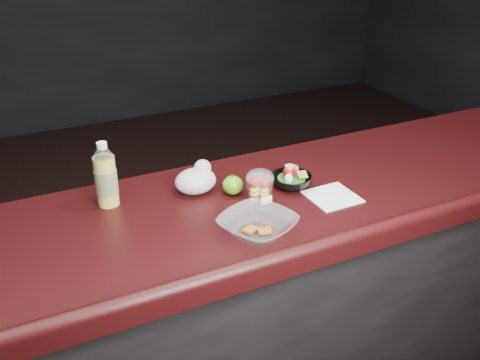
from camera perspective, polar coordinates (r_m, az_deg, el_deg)
name	(u,v)px	position (r m, az deg, el deg)	size (l,w,h in m)	color
counter	(228,325)	(2.07, -1.26, -15.19)	(4.06, 0.71, 1.02)	black
lemonade_bottle	(106,179)	(1.80, -14.11, 0.10)	(0.07, 0.07, 0.22)	gold
fruit_cup	(260,188)	(1.75, 2.13, -0.86)	(0.09, 0.09, 0.13)	white
green_apple	(233,185)	(1.84, -0.78, -0.55)	(0.07, 0.07, 0.07)	#2F840F
plastic_bag	(196,179)	(1.85, -4.67, 0.08)	(0.15, 0.12, 0.11)	silver
snack_bowl	(291,180)	(1.90, 5.48, 0.02)	(0.19, 0.19, 0.08)	black
takeout_bowl	(258,225)	(1.62, 1.91, -4.87)	(0.29, 0.29, 0.05)	silver
paper_napkin	(332,197)	(1.86, 9.82, -1.76)	(0.16, 0.16, 0.00)	white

